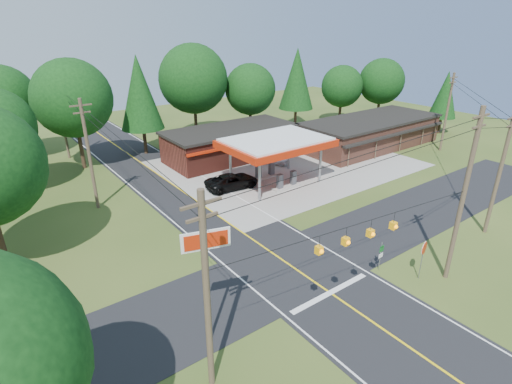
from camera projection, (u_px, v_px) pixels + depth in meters
ground at (293, 267)px, 27.91m from camera, size 120.00×120.00×0.00m
main_highway at (293, 267)px, 27.90m from camera, size 8.00×120.00×0.02m
cross_road at (293, 267)px, 27.90m from camera, size 70.00×7.00×0.02m
lane_center_yellow at (293, 267)px, 27.90m from camera, size 0.15×110.00×0.00m
gas_canopy at (276, 144)px, 40.74m from camera, size 10.60×7.40×4.88m
convenience_store at (231, 143)px, 49.59m from camera, size 16.40×7.55×3.80m
strip_building at (370, 132)px, 54.26m from camera, size 20.40×8.75×3.80m
utility_pole_near_right at (463, 196)px, 24.49m from camera, size 1.80×0.30×11.50m
utility_pole_near_left at (207, 293)px, 16.97m from camera, size 1.80×0.30×10.00m
utility_pole_far_left at (89, 154)px, 34.77m from camera, size 1.80×0.30×10.00m
utility_pole_right_b at (500, 172)px, 30.54m from camera, size 1.80×0.30×10.00m
utility_pole_far_right at (447, 111)px, 51.09m from camera, size 1.80×0.30×10.00m
utility_pole_north at (62, 120)px, 48.32m from camera, size 0.30×0.30×9.50m
overhead_beacons at (360, 225)px, 20.48m from camera, size 17.04×2.04×1.03m
treeline_backdrop at (154, 105)px, 43.13m from camera, size 70.27×51.59×13.30m
suv_car at (232, 181)px, 40.77m from camera, size 6.05×6.05×1.54m
sedan_car at (273, 158)px, 47.92m from camera, size 5.20×5.20×1.31m
big_stop_sign at (207, 260)px, 19.81m from camera, size 2.40×0.78×6.67m
octagonal_stop_sign at (424, 251)px, 25.85m from camera, size 0.95×0.28×2.83m
route_sign_post at (381, 253)px, 27.16m from camera, size 0.44×0.10×2.15m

